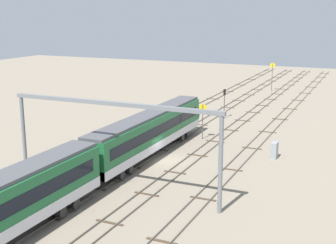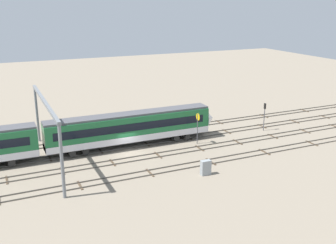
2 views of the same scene
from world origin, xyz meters
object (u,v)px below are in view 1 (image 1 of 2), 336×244
at_px(overhead_gantry, 112,124).
at_px(speed_sign_far_trackside, 203,116).
at_px(signal_light_trackside_approach, 224,99).
at_px(speed_sign_near_foreground, 272,73).
at_px(relay_cabinet, 274,150).

relative_size(overhead_gantry, speed_sign_far_trackside, 4.47).
distance_m(speed_sign_far_trackside, signal_light_trackside_approach, 12.83).
bearing_deg(signal_light_trackside_approach, overhead_gantry, -179.45).
bearing_deg(speed_sign_far_trackside, speed_sign_near_foreground, -0.17).
bearing_deg(speed_sign_far_trackside, signal_light_trackside_approach, 5.06).
bearing_deg(speed_sign_near_foreground, signal_light_trackside_approach, 177.48).
height_order(speed_sign_near_foreground, signal_light_trackside_approach, speed_sign_near_foreground).
distance_m(overhead_gantry, speed_sign_far_trackside, 21.29).
distance_m(speed_sign_near_foreground, relay_cabinet, 46.80).
height_order(overhead_gantry, signal_light_trackside_approach, overhead_gantry).
height_order(speed_sign_near_foreground, speed_sign_far_trackside, speed_sign_near_foreground).
xyz_separation_m(overhead_gantry, speed_sign_far_trackside, (20.99, -0.81, -3.44)).
bearing_deg(signal_light_trackside_approach, speed_sign_near_foreground, -2.52).
relative_size(overhead_gantry, signal_light_trackside_approach, 4.54).
bearing_deg(relay_cabinet, overhead_gantry, 146.54).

